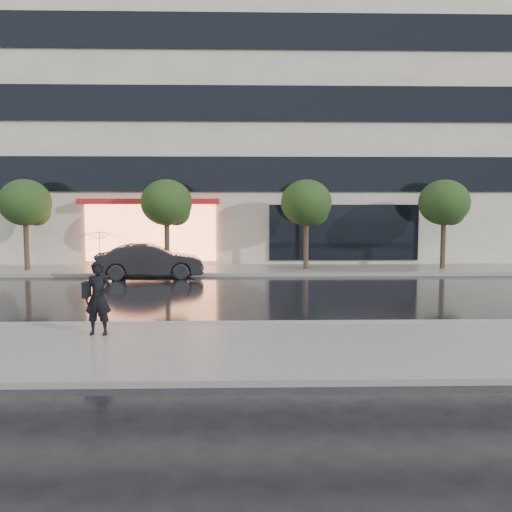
{
  "coord_description": "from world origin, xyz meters",
  "views": [
    {
      "loc": [
        0.19,
        -14.55,
        3.02
      ],
      "look_at": [
        0.64,
        2.51,
        1.4
      ],
      "focal_mm": 40.0,
      "sensor_mm": 36.0,
      "label": 1
    }
  ],
  "objects": [
    {
      "name": "pedestrian_with_umbrella",
      "position": [
        -2.9,
        -2.19,
        1.63
      ],
      "size": [
        0.99,
        1.01,
        2.3
      ],
      "rotation": [
        0.0,
        0.0,
        -0.08
      ],
      "color": "black",
      "rests_on": "sidewalk_near"
    },
    {
      "name": "office_building",
      "position": [
        -0.0,
        17.97,
        9.0
      ],
      "size": [
        30.0,
        12.76,
        18.0
      ],
      "color": "beige",
      "rests_on": "ground"
    },
    {
      "name": "tree_mid_east",
      "position": [
        3.06,
        10.03,
        2.92
      ],
      "size": [
        2.2,
        2.2,
        3.99
      ],
      "color": "#33261C",
      "rests_on": "ground"
    },
    {
      "name": "tree_far_east",
      "position": [
        9.06,
        10.03,
        2.92
      ],
      "size": [
        2.2,
        2.2,
        3.99
      ],
      "color": "#33261C",
      "rests_on": "ground"
    },
    {
      "name": "parked_car",
      "position": [
        -3.43,
        8.0,
        0.69
      ],
      "size": [
        4.35,
        2.01,
        1.38
      ],
      "primitive_type": "imported",
      "rotation": [
        0.0,
        0.0,
        1.71
      ],
      "color": "black",
      "rests_on": "ground"
    },
    {
      "name": "sidewalk_near",
      "position": [
        0.0,
        -3.25,
        0.06
      ],
      "size": [
        60.0,
        4.5,
        0.12
      ],
      "primitive_type": "cube",
      "color": "slate",
      "rests_on": "ground"
    },
    {
      "name": "tree_far_west",
      "position": [
        -8.94,
        10.03,
        2.92
      ],
      "size": [
        2.2,
        2.2,
        3.99
      ],
      "color": "#33261C",
      "rests_on": "ground"
    },
    {
      "name": "curb_far",
      "position": [
        0.0,
        8.5,
        0.07
      ],
      "size": [
        60.0,
        0.25,
        0.14
      ],
      "primitive_type": "cube",
      "color": "gray",
      "rests_on": "ground"
    },
    {
      "name": "ground",
      "position": [
        0.0,
        0.0,
        0.0
      ],
      "size": [
        120.0,
        120.0,
        0.0
      ],
      "primitive_type": "plane",
      "color": "black",
      "rests_on": "ground"
    },
    {
      "name": "tree_mid_west",
      "position": [
        -2.94,
        10.03,
        2.92
      ],
      "size": [
        2.2,
        2.2,
        3.99
      ],
      "color": "#33261C",
      "rests_on": "ground"
    },
    {
      "name": "curb_near",
      "position": [
        0.0,
        -1.0,
        0.07
      ],
      "size": [
        60.0,
        0.25,
        0.14
      ],
      "primitive_type": "cube",
      "color": "gray",
      "rests_on": "ground"
    },
    {
      "name": "sidewalk_far",
      "position": [
        0.0,
        10.25,
        0.06
      ],
      "size": [
        60.0,
        3.5,
        0.12
      ],
      "primitive_type": "cube",
      "color": "slate",
      "rests_on": "ground"
    }
  ]
}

